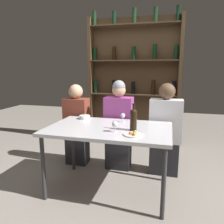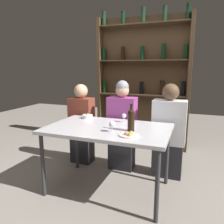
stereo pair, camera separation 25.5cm
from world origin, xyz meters
The scene contains 11 objects.
ground_plane centered at (0.00, 0.00, 0.00)m, with size 10.00×10.00×0.00m, color gray.
dining_table centered at (0.00, 0.00, 0.70)m, with size 1.38×0.87×0.76m.
wine_rack_wall centered at (0.00, 1.67, 1.24)m, with size 1.66×0.21×2.41m.
wine_bottle centered at (0.28, -0.06, 0.89)m, with size 0.07×0.07×0.29m.
wine_glass_0 centered at (0.10, 0.28, 0.84)m, with size 0.06×0.06×0.11m.
wine_glass_1 centered at (0.11, -0.16, 0.84)m, with size 0.07×0.07×0.11m.
food_plate_0 centered at (0.32, -0.22, 0.78)m, with size 0.20×0.20×0.05m.
snack_bowl centered at (-0.42, 0.32, 0.79)m, with size 0.14×0.14×0.06m.
seated_person_left centered at (-0.66, 0.60, 0.57)m, with size 0.35×0.22×1.19m.
seated_person_center centered at (-0.03, 0.60, 0.60)m, with size 0.38×0.22×1.26m.
seated_person_right centered at (0.61, 0.60, 0.58)m, with size 0.42×0.22×1.23m.
Camera 2 is at (0.88, -2.21, 1.42)m, focal length 35.00 mm.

